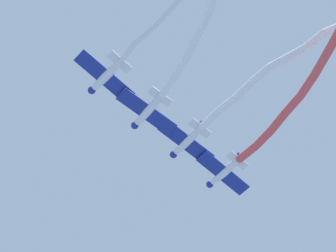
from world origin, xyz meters
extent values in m
ellipsoid|color=silver|center=(7.23, 6.38, 56.65)|extent=(2.67, 5.30, 1.07)
sphere|color=navy|center=(6.44, 8.75, 56.65)|extent=(1.15, 1.15, 0.91)
ellipsoid|color=#1E2847|center=(7.02, 7.00, 57.05)|extent=(1.09, 1.47, 0.57)
cube|color=navy|center=(7.17, 6.55, 56.51)|extent=(7.78, 4.10, 0.14)
cube|color=silver|center=(7.92, 4.30, 56.74)|extent=(3.13, 1.89, 0.12)
cube|color=navy|center=(7.89, 4.40, 57.30)|extent=(0.51, 1.17, 1.47)
cylinder|color=#DB4C4C|center=(8.47, 2.59, 56.47)|extent=(1.96, 2.92, 1.40)
cylinder|color=#DB4C4C|center=(9.10, 0.01, 56.22)|extent=(1.72, 2.72, 1.55)
cylinder|color=#DB4C4C|center=(9.54, -2.52, 56.20)|extent=(1.70, 2.72, 1.51)
cylinder|color=#DB4C4C|center=(10.03, -5.06, 56.41)|extent=(1.72, 2.75, 1.38)
cylinder|color=#DB4C4C|center=(10.29, -7.72, 56.37)|extent=(1.08, 2.86, 1.32)
cylinder|color=#DB4C4C|center=(10.23, -10.40, 56.26)|extent=(1.38, 2.63, 1.35)
cylinder|color=#DB4C4C|center=(10.15, -12.92, 56.35)|extent=(1.38, 2.51, 1.43)
sphere|color=#DB4C4C|center=(8.05, 3.90, 56.59)|extent=(0.95, 0.95, 0.95)
sphere|color=#DB4C4C|center=(8.88, 1.27, 56.35)|extent=(0.95, 0.95, 0.95)
sphere|color=#DB4C4C|center=(9.32, -1.26, 56.08)|extent=(0.95, 0.95, 0.95)
sphere|color=#DB4C4C|center=(9.76, -3.79, 56.32)|extent=(0.95, 0.95, 0.95)
sphere|color=#DB4C4C|center=(10.30, -6.33, 56.50)|extent=(0.95, 0.95, 0.95)
sphere|color=#DB4C4C|center=(10.27, -9.10, 56.23)|extent=(0.95, 0.95, 0.95)
sphere|color=#DB4C4C|center=(10.19, -11.70, 56.28)|extent=(0.95, 0.95, 0.95)
ellipsoid|color=silver|center=(1.32, 4.46, 56.95)|extent=(2.51, 5.32, 1.07)
sphere|color=navy|center=(0.61, 6.86, 56.95)|extent=(1.13, 1.13, 0.91)
ellipsoid|color=#1E2847|center=(1.13, 5.09, 57.35)|extent=(1.05, 1.46, 0.57)
cube|color=navy|center=(1.27, 4.63, 56.81)|extent=(7.80, 3.87, 0.14)
cube|color=silver|center=(1.94, 2.36, 57.04)|extent=(3.13, 1.80, 0.12)
cube|color=navy|center=(1.91, 2.46, 57.60)|extent=(0.47, 1.18, 1.47)
cylinder|color=white|center=(2.52, 0.76, 57.06)|extent=(1.99, 2.73, 1.45)
cylinder|color=white|center=(3.57, -1.69, 57.38)|extent=(2.16, 2.87, 1.35)
cylinder|color=white|center=(4.60, -4.01, 57.83)|extent=(2.04, 2.55, 1.77)
cylinder|color=white|center=(5.52, -6.23, 58.19)|extent=(1.84, 2.62, 1.07)
cylinder|color=white|center=(6.70, -8.28, 58.41)|extent=(2.30, 2.37, 1.34)
cylinder|color=white|center=(8.10, -10.09, 58.74)|extent=(2.24, 2.34, 1.35)
cylinder|color=white|center=(9.30, -12.11, 59.03)|extent=(2.02, 2.61, 1.28)
cylinder|color=white|center=(10.68, -14.04, 59.44)|extent=(2.55, 2.29, 1.60)
sphere|color=white|center=(2.06, 1.95, 56.89)|extent=(0.88, 0.88, 0.88)
sphere|color=white|center=(2.98, -0.44, 57.23)|extent=(0.88, 0.88, 0.88)
sphere|color=white|center=(4.16, -2.93, 57.53)|extent=(0.88, 0.88, 0.88)
sphere|color=white|center=(5.05, -5.09, 58.14)|extent=(0.88, 0.88, 0.88)
sphere|color=white|center=(5.99, -7.38, 58.24)|extent=(0.88, 0.88, 0.88)
sphere|color=white|center=(7.42, -9.19, 58.57)|extent=(0.88, 0.88, 0.88)
sphere|color=white|center=(8.77, -10.99, 58.90)|extent=(0.88, 0.88, 0.88)
sphere|color=white|center=(9.82, -13.22, 59.15)|extent=(0.88, 0.88, 0.88)
ellipsoid|color=silver|center=(-4.59, 2.54, 56.65)|extent=(2.36, 5.33, 1.07)
sphere|color=navy|center=(-5.22, 4.95, 56.65)|extent=(1.11, 1.11, 0.91)
ellipsoid|color=#1E2847|center=(-4.75, 3.17, 57.05)|extent=(1.02, 1.45, 0.57)
cube|color=navy|center=(-4.63, 2.71, 56.51)|extent=(7.81, 3.65, 0.14)
cube|color=silver|center=(-4.03, 0.42, 56.74)|extent=(3.13, 1.72, 0.12)
cube|color=navy|center=(-4.06, 0.52, 57.30)|extent=(0.44, 1.19, 1.47)
cylinder|color=white|center=(-3.70, -1.32, 56.74)|extent=(1.65, 2.83, 1.49)
cylinder|color=white|center=(-3.35, -3.84, 56.95)|extent=(1.43, 2.49, 1.32)
cylinder|color=white|center=(-3.20, -6.37, 57.27)|extent=(0.97, 2.83, 1.42)
cylinder|color=white|center=(-3.12, -8.87, 57.64)|extent=(1.29, 2.44, 1.42)
cylinder|color=white|center=(-3.20, -11.16, 58.10)|extent=(1.41, 2.50, 1.76)
sphere|color=white|center=(-3.93, 0.01, 56.59)|extent=(0.87, 0.87, 0.87)
sphere|color=white|center=(-3.47, -2.65, 56.88)|extent=(0.87, 0.87, 0.87)
sphere|color=white|center=(-3.22, -5.04, 57.02)|extent=(0.87, 0.87, 0.87)
sphere|color=white|center=(-3.18, -7.70, 57.51)|extent=(0.87, 0.87, 0.87)
sphere|color=white|center=(-3.06, -10.04, 57.78)|extent=(0.87, 0.87, 0.87)
ellipsoid|color=silver|center=(-10.49, 0.62, 56.95)|extent=(2.78, 5.28, 1.07)
sphere|color=navy|center=(-11.34, 2.97, 56.95)|extent=(1.16, 1.16, 0.91)
ellipsoid|color=#1E2847|center=(-10.72, 1.23, 57.35)|extent=(1.11, 1.47, 0.57)
cube|color=navy|center=(-10.55, 0.79, 56.81)|extent=(7.76, 4.26, 0.14)
cube|color=silver|center=(-9.75, -1.45, 57.04)|extent=(3.13, 1.95, 0.12)
cube|color=navy|center=(-9.78, -1.35, 57.60)|extent=(0.54, 1.17, 1.47)
cylinder|color=white|center=(-9.30, -3.07, 56.94)|extent=(1.29, 2.61, 0.80)
cylinder|color=white|center=(-8.39, -5.49, 57.17)|extent=(1.89, 2.65, 1.08)
cylinder|color=white|center=(-7.43, -7.74, 57.44)|extent=(1.42, 2.34, 0.91)
cylinder|color=white|center=(-6.73, -9.85, 57.60)|extent=(1.36, 2.27, 0.84)
sphere|color=white|center=(-9.61, -1.84, 56.89)|extent=(0.60, 0.60, 0.60)
sphere|color=white|center=(-9.00, -4.30, 57.00)|extent=(0.60, 0.60, 0.60)
sphere|color=white|center=(-7.78, -6.67, 57.35)|extent=(0.60, 0.60, 0.60)
sphere|color=white|center=(-7.07, -8.81, 57.53)|extent=(0.60, 0.60, 0.60)
camera|label=1|loc=(-13.52, -22.68, 2.99)|focal=55.98mm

